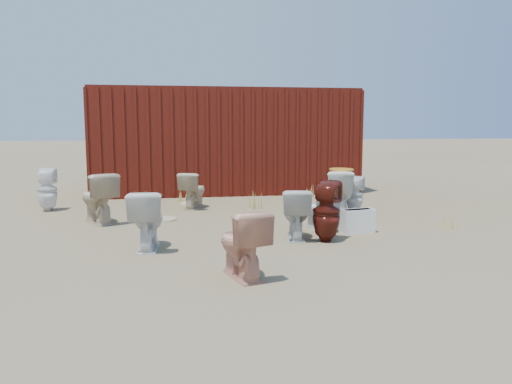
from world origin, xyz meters
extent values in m
plane|color=brown|center=(0.00, 0.00, 0.00)|extent=(100.00, 100.00, 0.00)
cube|color=#4B0C0C|center=(0.00, 5.20, 1.20)|extent=(6.00, 2.40, 2.40)
imported|color=white|center=(-1.58, -0.52, 0.38)|extent=(0.47, 0.76, 0.75)
imported|color=tan|center=(-0.57, -1.91, 0.36)|extent=(0.58, 0.79, 0.72)
imported|color=silver|center=(0.41, -0.27, 0.35)|extent=(0.51, 0.75, 0.70)
imported|color=#53160E|center=(0.78, -0.49, 0.41)|extent=(0.51, 0.52, 0.82)
imported|color=white|center=(0.89, 0.22, 0.32)|extent=(0.51, 0.70, 0.64)
imported|color=white|center=(-3.53, 2.71, 0.39)|extent=(0.38, 0.39, 0.79)
imported|color=#C8B292|center=(-2.44, 1.34, 0.41)|extent=(0.78, 0.92, 0.82)
imported|color=beige|center=(-0.87, 2.57, 0.35)|extent=(0.63, 0.77, 0.69)
imported|color=white|center=(1.63, 1.38, 0.40)|extent=(0.69, 0.88, 0.79)
imported|color=white|center=(1.95, 1.57, 0.33)|extent=(0.42, 0.42, 0.66)
ellipsoid|color=orange|center=(1.63, 1.38, 0.81)|extent=(0.40, 0.50, 0.02)
cube|color=white|center=(1.39, -0.04, 0.17)|extent=(0.53, 0.29, 0.35)
ellipsoid|color=beige|center=(-0.93, 3.06, 0.01)|extent=(0.52, 0.59, 0.02)
ellipsoid|color=#BDB089|center=(-1.39, 1.47, 0.01)|extent=(0.38, 0.48, 0.02)
cone|color=#B4A048|center=(-1.87, 2.68, 0.16)|extent=(0.36, 0.36, 0.32)
cone|color=#B4A048|center=(0.30, 2.32, 0.16)|extent=(0.32, 0.32, 0.31)
cone|color=#B4A048|center=(2.27, 3.09, 0.16)|extent=(0.36, 0.36, 0.32)
cone|color=#B4A048|center=(-1.07, 3.31, 0.12)|extent=(0.30, 0.30, 0.25)
cone|color=#B4A048|center=(1.77, 3.50, 0.14)|extent=(0.34, 0.34, 0.29)
cone|color=#B4A048|center=(2.92, 0.05, 0.10)|extent=(0.28, 0.28, 0.21)
camera|label=1|loc=(-1.24, -6.86, 1.55)|focal=35.00mm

